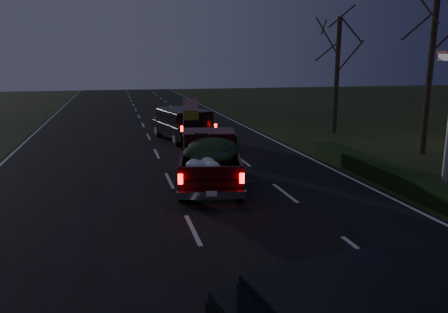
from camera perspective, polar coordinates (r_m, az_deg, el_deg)
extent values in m
plane|color=black|center=(11.73, -4.09, -9.59)|extent=(120.00, 120.00, 0.00)
cube|color=black|center=(11.73, -4.09, -9.54)|extent=(14.00, 120.00, 0.02)
cube|color=black|center=(17.26, 20.41, -2.11)|extent=(1.00, 10.00, 0.60)
cylinder|color=black|center=(22.80, 25.40, 10.86)|extent=(0.28, 0.28, 8.50)
cylinder|color=black|center=(28.11, 14.52, 10.16)|extent=(0.28, 0.28, 7.00)
cube|color=black|center=(15.74, -1.88, -1.51)|extent=(2.98, 5.38, 0.56)
cube|color=black|center=(16.48, -1.95, 1.82)|extent=(2.16, 1.96, 0.91)
cube|color=black|center=(16.46, -1.96, 2.17)|extent=(2.24, 1.88, 0.56)
cube|color=black|center=(14.39, -1.79, -1.59)|extent=(2.39, 3.15, 0.06)
ellipsoid|color=black|center=(14.78, -1.65, 0.61)|extent=(1.95, 2.11, 0.61)
cylinder|color=gray|center=(15.47, -5.31, 3.76)|extent=(0.03, 0.03, 2.03)
cube|color=red|center=(15.36, -4.34, 6.88)|extent=(0.52, 0.12, 0.35)
cube|color=gold|center=(15.40, -4.32, 5.38)|extent=(0.52, 0.12, 0.35)
cube|color=black|center=(24.85, -5.50, 3.65)|extent=(3.07, 5.34, 0.63)
cube|color=black|center=(24.51, -5.32, 5.21)|extent=(2.67, 3.99, 0.84)
cube|color=black|center=(24.50, -5.33, 5.41)|extent=(2.75, 3.90, 0.50)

